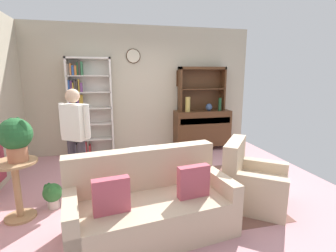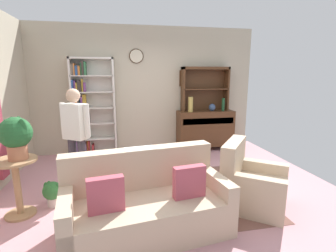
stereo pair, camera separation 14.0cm
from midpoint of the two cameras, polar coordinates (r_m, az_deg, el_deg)
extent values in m
cube|color=#C68C93|center=(4.11, -1.73, -13.87)|extent=(5.40, 4.60, 0.02)
cube|color=#BCB299|center=(5.81, -6.17, 8.10)|extent=(5.00, 0.06, 2.80)
cylinder|color=beige|center=(5.75, -8.60, 15.41)|extent=(0.28, 0.03, 0.28)
torus|color=#382314|center=(5.75, -8.60, 15.41)|extent=(0.31, 0.02, 0.31)
cube|color=#4C2D19|center=(5.94, 2.56, 10.75)|extent=(0.28, 0.03, 0.36)
cube|color=brown|center=(3.88, 2.21, -15.25)|extent=(2.30, 1.99, 0.01)
cube|color=silver|center=(5.66, -22.09, 3.65)|extent=(0.04, 0.30, 2.10)
cube|color=silver|center=(5.60, -13.35, 4.11)|extent=(0.04, 0.30, 2.10)
cube|color=silver|center=(5.58, -18.43, 14.42)|extent=(0.90, 0.30, 0.04)
cube|color=silver|center=(5.84, -17.12, -6.17)|extent=(0.90, 0.30, 0.04)
cube|color=silver|center=(5.76, -17.65, 4.08)|extent=(0.90, 0.01, 2.10)
cube|color=silver|center=(5.74, -17.33, -2.78)|extent=(0.86, 0.30, 0.02)
cube|color=#723F7F|center=(5.81, -21.06, -4.74)|extent=(0.04, 0.17, 0.29)
cube|color=#3F3833|center=(5.81, -20.57, -4.98)|extent=(0.03, 0.16, 0.23)
cube|color=#284C8C|center=(5.80, -20.17, -4.76)|extent=(0.04, 0.18, 0.28)
cube|color=#3F3833|center=(5.80, -19.81, -4.88)|extent=(0.02, 0.11, 0.25)
cube|color=#723F7F|center=(5.80, -19.41, -4.95)|extent=(0.04, 0.24, 0.23)
cube|color=#CC7233|center=(5.79, -19.04, -4.65)|extent=(0.03, 0.10, 0.29)
cube|color=#B22D33|center=(5.78, -18.65, -4.66)|extent=(0.02, 0.22, 0.29)
cube|color=gray|center=(5.78, -18.31, -4.60)|extent=(0.03, 0.13, 0.29)
cube|color=#B22D33|center=(5.79, -17.89, -5.06)|extent=(0.03, 0.23, 0.19)
cube|color=silver|center=(5.67, -17.54, 0.52)|extent=(0.86, 0.30, 0.02)
cube|color=#723F7F|center=(5.73, -21.41, -1.53)|extent=(0.02, 0.13, 0.28)
cube|color=#3F3833|center=(5.73, -21.00, -1.93)|extent=(0.04, 0.16, 0.20)
cube|color=#337247|center=(5.72, -20.54, -1.55)|extent=(0.04, 0.11, 0.27)
cube|color=gray|center=(5.72, -20.09, -1.85)|extent=(0.03, 0.14, 0.20)
cube|color=#337247|center=(5.71, -19.70, -1.39)|extent=(0.04, 0.14, 0.30)
cube|color=silver|center=(5.62, -17.75, 3.89)|extent=(0.86, 0.30, 0.02)
cube|color=gray|center=(5.67, -21.60, 1.74)|extent=(0.04, 0.22, 0.27)
cube|color=#723F7F|center=(5.66, -21.11, 1.86)|extent=(0.04, 0.19, 0.29)
cube|color=#CC7233|center=(5.66, -20.61, 1.58)|extent=(0.04, 0.23, 0.23)
cube|color=gray|center=(5.65, -20.13, 1.43)|extent=(0.04, 0.12, 0.20)
cube|color=#337247|center=(5.64, -19.64, 1.82)|extent=(0.04, 0.21, 0.27)
cube|color=#B22D33|center=(5.64, -19.21, 1.45)|extent=(0.03, 0.18, 0.19)
cube|color=silver|center=(5.58, -17.97, 7.31)|extent=(0.86, 0.30, 0.02)
cube|color=#723F7F|center=(5.62, -21.84, 4.95)|extent=(0.04, 0.21, 0.24)
cube|color=#CC7233|center=(5.62, -21.36, 4.78)|extent=(0.04, 0.24, 0.20)
cube|color=#3F3833|center=(5.61, -20.93, 4.96)|extent=(0.03, 0.20, 0.23)
cube|color=#284C8C|center=(5.61, -20.58, 4.91)|extent=(0.02, 0.10, 0.22)
cube|color=#723F7F|center=(5.60, -20.26, 5.03)|extent=(0.03, 0.24, 0.24)
cube|color=gold|center=(5.60, -19.95, 5.24)|extent=(0.03, 0.16, 0.27)
cube|color=gold|center=(5.59, -19.60, 5.27)|extent=(0.04, 0.11, 0.28)
cube|color=silver|center=(5.57, -18.19, 10.76)|extent=(0.86, 0.30, 0.02)
cube|color=#284C8C|center=(5.60, -22.12, 8.37)|extent=(0.03, 0.21, 0.24)
cube|color=#723F7F|center=(5.59, -21.73, 8.34)|extent=(0.04, 0.14, 0.23)
cube|color=gold|center=(5.59, -21.32, 8.16)|extent=(0.02, 0.20, 0.19)
cube|color=#3F3833|center=(5.58, -20.96, 8.46)|extent=(0.03, 0.17, 0.24)
cube|color=#3F3833|center=(5.58, -20.58, 8.34)|extent=(0.02, 0.18, 0.21)
cube|color=gold|center=(5.58, -20.23, 8.61)|extent=(0.03, 0.11, 0.26)
cube|color=#723F7F|center=(5.57, -19.75, 8.27)|extent=(0.04, 0.10, 0.19)
cube|color=gray|center=(5.59, -22.40, 11.76)|extent=(0.03, 0.12, 0.23)
cube|color=gray|center=(5.59, -22.08, 11.74)|extent=(0.02, 0.13, 0.22)
cube|color=#CC7233|center=(5.59, -21.82, 11.83)|extent=(0.02, 0.20, 0.24)
cube|color=#284C8C|center=(5.58, -21.38, 11.65)|extent=(0.04, 0.21, 0.19)
cube|color=#CC7233|center=(5.58, -20.88, 11.67)|extent=(0.04, 0.18, 0.19)
cube|color=#337247|center=(5.57, -20.50, 12.01)|extent=(0.03, 0.13, 0.25)
cube|color=#3F3833|center=(5.57, -20.08, 12.24)|extent=(0.04, 0.21, 0.29)
cube|color=#337247|center=(5.56, -19.64, 12.16)|extent=(0.03, 0.24, 0.27)
cube|color=#4C2D19|center=(6.00, 7.06, -0.40)|extent=(1.30, 0.45, 0.82)
cube|color=#4C2D19|center=(5.77, 1.94, -5.53)|extent=(0.06, 0.06, 0.10)
cube|color=#4C2D19|center=(6.19, 12.74, -4.62)|extent=(0.06, 0.06, 0.10)
cube|color=#4C2D19|center=(6.10, 1.06, -4.58)|extent=(0.06, 0.06, 0.10)
cube|color=#4C2D19|center=(6.49, 11.39, -3.79)|extent=(0.06, 0.06, 0.10)
cube|color=#3D2414|center=(5.76, 7.87, 1.14)|extent=(1.20, 0.01, 0.14)
cube|color=#4C2D19|center=(5.79, 2.03, 8.34)|extent=(0.04, 0.26, 1.00)
cube|color=#4C2D19|center=(6.15, 11.68, 8.31)|extent=(0.04, 0.26, 1.00)
cube|color=#4C2D19|center=(5.94, 7.12, 12.88)|extent=(1.10, 0.26, 0.06)
cube|color=#4C2D19|center=(5.95, 7.01, 8.35)|extent=(1.06, 0.26, 0.02)
cube|color=#4C2D19|center=(6.07, 6.59, 8.43)|extent=(1.10, 0.01, 1.00)
cylinder|color=tan|center=(5.70, 3.80, 4.91)|extent=(0.11, 0.11, 0.33)
ellipsoid|color=#33476B|center=(5.90, 8.59, 4.23)|extent=(0.15, 0.15, 0.17)
cylinder|color=#194223|center=(5.97, 11.01, 4.85)|extent=(0.07, 0.07, 0.30)
cube|color=#C6AD8E|center=(2.99, -5.10, -19.68)|extent=(1.90, 1.10, 0.42)
cube|color=#C6AD8E|center=(3.07, -7.02, -9.45)|extent=(1.81, 0.45, 0.48)
cube|color=#C6AD8E|center=(2.86, -22.35, -20.06)|extent=(0.26, 0.86, 0.60)
cube|color=#C6AD8E|center=(3.24, 9.59, -15.30)|extent=(0.26, 0.86, 0.60)
cube|color=#B74C5B|center=(2.62, -14.29, -15.08)|extent=(0.37, 0.15, 0.36)
cube|color=#B74C5B|center=(2.85, 4.37, -12.43)|extent=(0.37, 0.15, 0.36)
cube|color=white|center=(2.99, -7.13, -5.13)|extent=(0.38, 0.23, 0.00)
cube|color=#C6AD8E|center=(3.71, 18.11, -13.86)|extent=(1.08, 1.07, 0.40)
cube|color=#C6AD8E|center=(3.58, 13.76, -6.93)|extent=(0.60, 0.70, 0.48)
cube|color=#C6AD8E|center=(3.40, 17.59, -14.85)|extent=(0.70, 0.59, 0.55)
cube|color=#C6AD8E|center=(3.95, 18.70, -11.04)|extent=(0.70, 0.59, 0.55)
cylinder|color=#A87F56|center=(3.58, -32.55, -7.01)|extent=(0.52, 0.52, 0.03)
cylinder|color=#A87F56|center=(3.71, -31.90, -12.47)|extent=(0.08, 0.08, 0.71)
cylinder|color=#A87F56|center=(3.85, -31.33, -17.14)|extent=(0.36, 0.36, 0.03)
cylinder|color=#AD6B4C|center=(3.54, -31.89, -5.39)|extent=(0.22, 0.22, 0.18)
sphere|color=#235B2D|center=(3.48, -32.33, -1.54)|extent=(0.38, 0.38, 0.38)
ellipsoid|color=#235B2D|center=(3.60, -31.68, -0.37)|extent=(0.11, 0.07, 0.27)
ellipsoid|color=#235B2D|center=(3.60, -32.80, -0.47)|extent=(0.11, 0.07, 0.27)
ellipsoid|color=#235B2D|center=(3.37, -31.08, -1.02)|extent=(0.11, 0.07, 0.27)
cylinder|color=beige|center=(3.88, -25.48, -15.61)|extent=(0.15, 0.15, 0.12)
sphere|color=#2D6B33|center=(3.81, -25.69, -13.46)|extent=(0.25, 0.25, 0.25)
ellipsoid|color=#2D6B33|center=(3.72, -26.24, -13.60)|extent=(0.07, 0.04, 0.17)
ellipsoid|color=#2D6B33|center=(3.85, -26.83, -12.85)|extent=(0.07, 0.04, 0.17)
ellipsoid|color=#2D6B33|center=(3.87, -26.28, -12.63)|extent=(0.07, 0.04, 0.17)
ellipsoid|color=#2D6B33|center=(3.75, -24.63, -13.28)|extent=(0.07, 0.04, 0.17)
cylinder|color=#38333D|center=(4.14, -21.63, -8.24)|extent=(0.17, 0.17, 0.82)
cylinder|color=#38333D|center=(4.02, -19.70, -8.66)|extent=(0.17, 0.17, 0.82)
cube|color=silver|center=(3.91, -21.39, 0.83)|extent=(0.39, 0.36, 0.52)
sphere|color=tan|center=(3.86, -21.81, 6.38)|extent=(0.28, 0.28, 0.20)
cylinder|color=silver|center=(4.05, -23.74, 1.39)|extent=(0.11, 0.11, 0.48)
cylinder|color=silver|center=(3.76, -18.92, 1.01)|extent=(0.11, 0.11, 0.48)
cube|color=#4C2D19|center=(3.66, -6.97, -10.14)|extent=(0.80, 0.50, 0.03)
cube|color=#4C2D19|center=(3.53, -12.63, -14.96)|extent=(0.05, 0.05, 0.39)
cube|color=#4C2D19|center=(3.61, -0.44, -14.07)|extent=(0.05, 0.05, 0.39)
cube|color=#4C2D19|center=(3.93, -12.77, -12.11)|extent=(0.05, 0.05, 0.39)
cube|color=#4C2D19|center=(4.00, -1.90, -11.38)|extent=(0.05, 0.05, 0.39)
cube|color=#CC7233|center=(3.66, -5.19, -9.71)|extent=(0.20, 0.13, 0.02)
cube|color=#723F7F|center=(3.64, -5.42, -9.45)|extent=(0.16, 0.11, 0.02)
camera|label=1|loc=(0.07, -91.00, -0.21)|focal=26.90mm
camera|label=2|loc=(0.07, 89.00, 0.21)|focal=26.90mm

